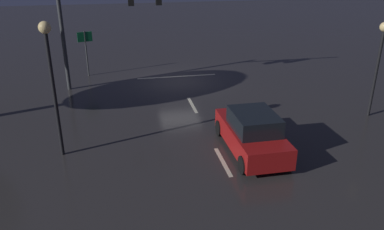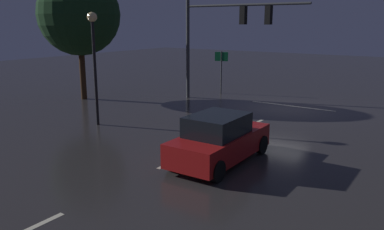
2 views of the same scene
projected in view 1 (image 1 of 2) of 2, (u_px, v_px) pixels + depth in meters
name	position (u px, v px, depth m)	size (l,w,h in m)	color
ground_plane	(180.00, 82.00, 23.75)	(80.00, 80.00, 0.00)	#2D2B2B
traffic_signal_assembly	(108.00, 10.00, 21.24)	(7.73, 0.47, 6.26)	#383A3D
lane_dash_far	(192.00, 105.00, 20.13)	(2.20, 0.16, 0.01)	beige
lane_dash_mid	(223.00, 162.00, 14.70)	(2.20, 0.16, 0.01)	beige
stop_bar	(177.00, 76.00, 24.73)	(5.00, 0.16, 0.01)	beige
car_approaching	(252.00, 133.00, 15.20)	(1.93, 4.38, 1.70)	maroon
street_lamp_left_kerb	(380.00, 51.00, 17.64)	(0.44, 0.44, 4.48)	black
street_lamp_right_kerb	(50.00, 65.00, 13.86)	(0.44, 0.44, 5.16)	black
route_sign	(85.00, 44.00, 24.16)	(0.89, 0.27, 2.83)	#383A3D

